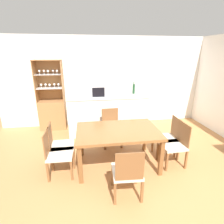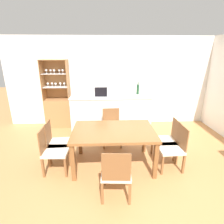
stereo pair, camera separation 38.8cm
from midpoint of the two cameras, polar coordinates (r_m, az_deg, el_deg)
ground_plane at (r=3.35m, az=6.37°, el=-19.78°), size 18.00×18.00×0.00m
wall_back at (r=5.27m, az=-0.38°, el=9.82°), size 6.80×0.06×2.55m
kitchen_counter at (r=4.72m, az=-3.64°, el=-0.81°), size 2.10×0.61×1.02m
display_cabinet at (r=5.30m, az=-20.84°, el=0.79°), size 0.72×0.39×1.92m
dining_table at (r=3.27m, az=-1.54°, el=-7.22°), size 1.51×0.99×0.73m
dining_chair_side_right_far at (r=3.77m, az=14.99°, el=-8.10°), size 0.43×0.43×0.84m
dining_chair_side_right_near at (r=3.54m, az=16.86°, el=-10.16°), size 0.45×0.45×0.84m
dining_chair_head_near at (r=2.69m, az=0.69°, el=-19.22°), size 0.45×0.45×0.84m
dining_chair_side_left_near at (r=3.32m, az=-20.64°, el=-12.61°), size 0.44×0.44×0.84m
dining_chair_head_far at (r=4.12m, az=-2.95°, el=-5.15°), size 0.45×0.45×0.84m
dining_chair_side_left_far at (r=3.57m, az=-19.71°, el=-10.21°), size 0.45×0.45×0.84m
microwave at (r=4.54m, az=-6.22°, el=6.84°), size 0.48×0.33×0.27m
wine_bottle at (r=4.82m, az=4.81°, el=7.57°), size 0.07×0.07×0.33m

